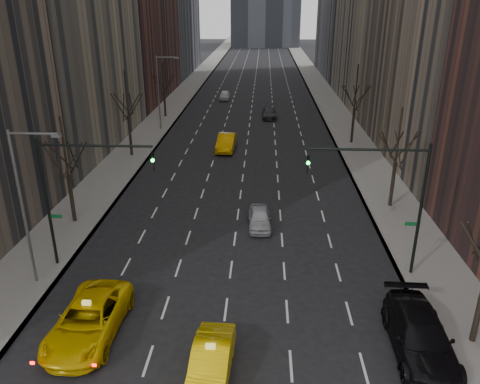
# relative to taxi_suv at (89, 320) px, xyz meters

# --- Properties ---
(sidewalk_left) EXTENTS (4.50, 320.00, 0.15)m
(sidewalk_left) POSITION_rel_taxi_suv_xyz_m (-5.77, 64.34, -0.80)
(sidewalk_left) COLOR slate
(sidewalk_left) RESTS_ON ground
(sidewalk_right) EXTENTS (4.50, 320.00, 0.15)m
(sidewalk_right) POSITION_rel_taxi_suv_xyz_m (18.73, 64.34, -0.80)
(sidewalk_right) COLOR slate
(sidewalk_right) RESTS_ON ground
(tree_lw_b) EXTENTS (3.36, 3.50, 7.82)m
(tree_lw_b) POSITION_rel_taxi_suv_xyz_m (-5.52, 12.34, 2.84)
(tree_lw_b) COLOR black
(tree_lw_b) RESTS_ON ground
(tree_lw_c) EXTENTS (3.36, 3.50, 8.74)m
(tree_lw_c) POSITION_rel_taxi_suv_xyz_m (-5.52, 28.34, 3.16)
(tree_lw_c) COLOR black
(tree_lw_c) RESTS_ON ground
(tree_lw_d) EXTENTS (3.36, 3.50, 7.36)m
(tree_lw_d) POSITION_rel_taxi_suv_xyz_m (-5.52, 46.34, 2.68)
(tree_lw_d) COLOR black
(tree_lw_d) RESTS_ON ground
(tree_rw_b) EXTENTS (3.36, 3.50, 7.82)m
(tree_rw_b) POSITION_rel_taxi_suv_xyz_m (18.48, 16.34, 2.84)
(tree_rw_b) COLOR black
(tree_rw_b) RESTS_ON ground
(tree_rw_c) EXTENTS (3.36, 3.50, 8.74)m
(tree_rw_c) POSITION_rel_taxi_suv_xyz_m (18.48, 34.34, 3.16)
(tree_rw_c) COLOR black
(tree_rw_c) RESTS_ON ground
(traffic_mast_left) EXTENTS (6.69, 0.39, 8.00)m
(traffic_mast_left) POSITION_rel_taxi_suv_xyz_m (-2.63, 6.34, 4.61)
(traffic_mast_left) COLOR black
(traffic_mast_left) RESTS_ON ground
(traffic_mast_right) EXTENTS (6.69, 0.39, 8.00)m
(traffic_mast_right) POSITION_rel_taxi_suv_xyz_m (15.58, 6.34, 4.61)
(traffic_mast_right) COLOR black
(traffic_mast_right) RESTS_ON ground
(streetlight_near) EXTENTS (2.83, 0.22, 9.00)m
(streetlight_near) POSITION_rel_taxi_suv_xyz_m (-4.36, 4.34, 4.74)
(streetlight_near) COLOR slate
(streetlight_near) RESTS_ON ground
(streetlight_far) EXTENTS (2.83, 0.22, 9.00)m
(streetlight_far) POSITION_rel_taxi_suv_xyz_m (-4.36, 39.34, 4.74)
(streetlight_far) COLOR slate
(streetlight_far) RESTS_ON ground
(taxi_suv) EXTENTS (3.07, 6.39, 1.75)m
(taxi_suv) POSITION_rel_taxi_suv_xyz_m (0.00, 0.00, 0.00)
(taxi_suv) COLOR #E1B604
(taxi_suv) RESTS_ON ground
(taxi_sedan) EXTENTS (1.89, 4.81, 1.56)m
(taxi_sedan) POSITION_rel_taxi_suv_xyz_m (6.22, -2.51, -0.10)
(taxi_sedan) COLOR #EEC005
(taxi_sedan) RESTS_ON ground
(silver_sedan_ahead) EXTENTS (1.80, 4.07, 1.36)m
(silver_sedan_ahead) POSITION_rel_taxi_suv_xyz_m (8.15, 12.33, -0.20)
(silver_sedan_ahead) COLOR #A9ACB1
(silver_sedan_ahead) RESTS_ON ground
(parked_suv_black) EXTENTS (2.76, 6.42, 1.84)m
(parked_suv_black) POSITION_rel_taxi_suv_xyz_m (15.68, -0.45, 0.04)
(parked_suv_black) COLOR black
(parked_suv_black) RESTS_ON ground
(far_taxi) EXTENTS (2.02, 5.30, 1.72)m
(far_taxi) POSITION_rel_taxi_suv_xyz_m (4.29, 31.08, -0.02)
(far_taxi) COLOR #EBA204
(far_taxi) RESTS_ON ground
(far_suv_grey) EXTENTS (2.09, 4.90, 1.41)m
(far_suv_grey) POSITION_rel_taxi_suv_xyz_m (9.10, 46.58, -0.17)
(far_suv_grey) COLOR #2F2F34
(far_suv_grey) RESTS_ON ground
(far_car_white) EXTENTS (1.72, 4.20, 1.42)m
(far_car_white) POSITION_rel_taxi_suv_xyz_m (1.84, 59.52, -0.16)
(far_car_white) COLOR silver
(far_car_white) RESTS_ON ground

